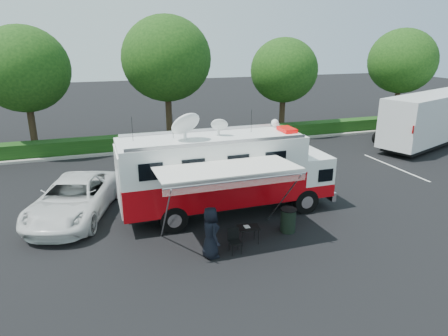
{
  "coord_description": "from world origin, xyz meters",
  "views": [
    {
      "loc": [
        -5.23,
        -15.17,
        7.29
      ],
      "look_at": [
        0.0,
        0.5,
        1.9
      ],
      "focal_mm": 32.0,
      "sensor_mm": 36.0,
      "label": 1
    }
  ],
  "objects_px": {
    "folding_table": "(248,228)",
    "semi_trailer": "(437,117)",
    "trash_bin": "(288,220)",
    "command_truck": "(226,172)",
    "white_suv": "(76,216)"
  },
  "relations": [
    {
      "from": "folding_table",
      "to": "semi_trailer",
      "type": "distance_m",
      "value": 20.62
    },
    {
      "from": "folding_table",
      "to": "semi_trailer",
      "type": "xyz_separation_m",
      "value": [
        18.26,
        9.51,
        1.31
      ]
    },
    {
      "from": "trash_bin",
      "to": "command_truck",
      "type": "bearing_deg",
      "value": 125.8
    },
    {
      "from": "trash_bin",
      "to": "semi_trailer",
      "type": "bearing_deg",
      "value": 29.0
    },
    {
      "from": "folding_table",
      "to": "trash_bin",
      "type": "relative_size",
      "value": 0.89
    },
    {
      "from": "trash_bin",
      "to": "white_suv",
      "type": "bearing_deg",
      "value": 152.84
    },
    {
      "from": "white_suv",
      "to": "folding_table",
      "type": "distance_m",
      "value": 7.67
    },
    {
      "from": "command_truck",
      "to": "white_suv",
      "type": "relative_size",
      "value": 1.55
    },
    {
      "from": "folding_table",
      "to": "trash_bin",
      "type": "xyz_separation_m",
      "value": [
        1.84,
        0.41,
        -0.13
      ]
    },
    {
      "from": "trash_bin",
      "to": "semi_trailer",
      "type": "distance_m",
      "value": 18.82
    },
    {
      "from": "command_truck",
      "to": "folding_table",
      "type": "relative_size",
      "value": 10.75
    },
    {
      "from": "command_truck",
      "to": "trash_bin",
      "type": "bearing_deg",
      "value": -54.2
    },
    {
      "from": "white_suv",
      "to": "semi_trailer",
      "type": "xyz_separation_m",
      "value": [
        24.42,
        4.99,
        1.93
      ]
    },
    {
      "from": "trash_bin",
      "to": "semi_trailer",
      "type": "xyz_separation_m",
      "value": [
        16.41,
        9.1,
        1.45
      ]
    },
    {
      "from": "command_truck",
      "to": "folding_table",
      "type": "bearing_deg",
      "value": -91.69
    }
  ]
}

